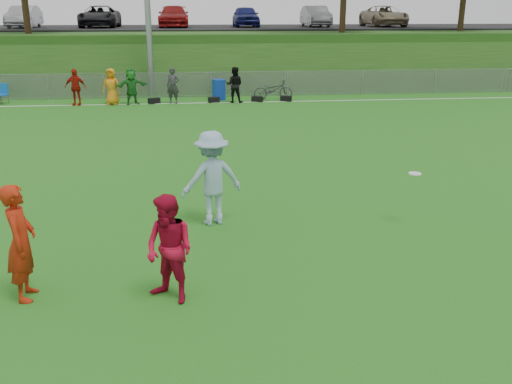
{
  "coord_description": "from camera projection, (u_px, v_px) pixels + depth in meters",
  "views": [
    {
      "loc": [
        -0.95,
        -9.59,
        4.34
      ],
      "look_at": [
        0.18,
        0.5,
        1.07
      ],
      "focal_mm": 40.0,
      "sensor_mm": 36.0,
      "label": 1
    }
  ],
  "objects": [
    {
      "name": "gear_bags",
      "position": [
        228.0,
        100.0,
        27.67
      ],
      "size": [
        7.02,
        0.48,
        0.26
      ],
      "color": "black",
      "rests_on": "ground"
    },
    {
      "name": "parking_lot",
      "position": [
        203.0,
        27.0,
        40.78
      ],
      "size": [
        120.0,
        12.0,
        0.1
      ],
      "primitive_type": "cube",
      "color": "black",
      "rests_on": "berm"
    },
    {
      "name": "player_red_center",
      "position": [
        170.0,
        250.0,
        8.65
      ],
      "size": [
        1.05,
        1.03,
        1.71
      ],
      "primitive_type": "imported",
      "rotation": [
        0.0,
        0.0,
        -0.69
      ],
      "color": "#AF0C2A",
      "rests_on": "ground"
    },
    {
      "name": "player_blue",
      "position": [
        212.0,
        178.0,
        11.81
      ],
      "size": [
        1.44,
        1.08,
        1.98
      ],
      "primitive_type": "imported",
      "rotation": [
        0.0,
        0.0,
        3.44
      ],
      "color": "#8EAEC5",
      "rests_on": "ground"
    },
    {
      "name": "berm",
      "position": [
        204.0,
        52.0,
        39.36
      ],
      "size": [
        120.0,
        18.0,
        3.0
      ],
      "primitive_type": "cube",
      "color": "#1C4714",
      "rests_on": "ground"
    },
    {
      "name": "car_row",
      "position": [
        186.0,
        16.0,
        39.47
      ],
      "size": [
        32.04,
        5.18,
        1.44
      ],
      "color": "silver",
      "rests_on": "parking_lot"
    },
    {
      "name": "player_red_left",
      "position": [
        21.0,
        242.0,
        8.72
      ],
      "size": [
        0.48,
        0.7,
        1.86
      ],
      "primitive_type": "imported",
      "rotation": [
        0.0,
        0.0,
        1.62
      ],
      "color": "#A9210B",
      "rests_on": "ground"
    },
    {
      "name": "bicycle",
      "position": [
        273.0,
        90.0,
        28.22
      ],
      "size": [
        1.98,
        0.77,
        1.03
      ],
      "primitive_type": "imported",
      "rotation": [
        0.0,
        0.0,
        1.62
      ],
      "color": "#323235",
      "rests_on": "ground"
    },
    {
      "name": "sideline_far",
      "position": [
        212.0,
        103.0,
        27.53
      ],
      "size": [
        60.0,
        0.1,
        0.01
      ],
      "primitive_type": "cube",
      "color": "white",
      "rests_on": "ground"
    },
    {
      "name": "frisbee",
      "position": [
        415.0,
        174.0,
        11.74
      ],
      "size": [
        0.26,
        0.26,
        0.02
      ],
      "color": "white",
      "rests_on": "ground"
    },
    {
      "name": "ground",
      "position": [
        249.0,
        256.0,
        10.5
      ],
      "size": [
        120.0,
        120.0,
        0.0
      ],
      "primitive_type": "plane",
      "color": "#256916",
      "rests_on": "ground"
    },
    {
      "name": "recycling_bin",
      "position": [
        219.0,
        90.0,
        28.36
      ],
      "size": [
        0.69,
        0.69,
        0.99
      ],
      "primitive_type": "cylinder",
      "rotation": [
        0.0,
        0.0,
        0.04
      ],
      "color": "#0F35A6",
      "rests_on": "ground"
    },
    {
      "name": "fence",
      "position": [
        210.0,
        84.0,
        29.22
      ],
      "size": [
        58.0,
        0.06,
        1.3
      ],
      "color": "gray",
      "rests_on": "ground"
    },
    {
      "name": "spectator_row",
      "position": [
        146.0,
        86.0,
        26.94
      ],
      "size": [
        8.47,
        1.02,
        1.69
      ],
      "color": "#A7170B",
      "rests_on": "ground"
    },
    {
      "name": "camp_chair",
      "position": [
        1.0,
        98.0,
        27.15
      ],
      "size": [
        0.7,
        0.71,
        0.96
      ],
      "rotation": [
        0.0,
        0.0,
        -0.42
      ],
      "color": "#105AB6",
      "rests_on": "ground"
    }
  ]
}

